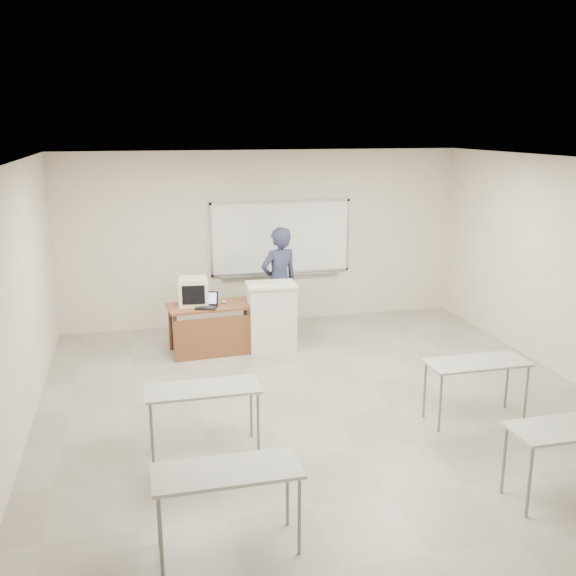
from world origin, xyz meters
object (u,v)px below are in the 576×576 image
object	(u,v)px
mouse	(224,302)
presenter	(279,282)
whiteboard	(281,239)
podium	(272,316)
instructor_desk	(213,321)
laptop	(206,304)
crt_monitor	(194,291)
keyboard	(262,284)

from	to	relation	value
mouse	presenter	world-z (taller)	presenter
whiteboard	mouse	bearing A→B (deg)	-132.71
whiteboard	podium	world-z (taller)	whiteboard
mouse	instructor_desk	bearing A→B (deg)	-130.75
instructor_desk	mouse	xyz separation A→B (m)	(0.20, 0.16, 0.24)
podium	presenter	xyz separation A→B (m)	(0.26, 0.61, 0.38)
instructor_desk	laptop	world-z (taller)	laptop
podium	mouse	bearing A→B (deg)	170.97
crt_monitor	presenter	size ratio (longest dim) A/B	0.27
crt_monitor	keyboard	xyz separation A→B (m)	(1.02, -0.24, 0.12)
instructor_desk	laptop	distance (m)	0.30
mouse	presenter	xyz separation A→B (m)	(0.98, 0.46, 0.14)
mouse	keyboard	world-z (taller)	keyboard
whiteboard	presenter	world-z (taller)	whiteboard
laptop	instructor_desk	bearing A→B (deg)	29.73
presenter	mouse	bearing A→B (deg)	6.54
whiteboard	podium	bearing A→B (deg)	-108.81
laptop	keyboard	world-z (taller)	keyboard
podium	laptop	world-z (taller)	podium
instructor_desk	whiteboard	bearing A→B (deg)	42.39
whiteboard	laptop	distance (m)	2.23
instructor_desk	presenter	bearing A→B (deg)	23.79
whiteboard	crt_monitor	size ratio (longest dim) A/B	5.04
instructor_desk	crt_monitor	size ratio (longest dim) A/B	2.67
mouse	podium	bearing A→B (deg)	-1.19
crt_monitor	mouse	xyz separation A→B (m)	(0.45, -0.08, -0.18)
keyboard	presenter	world-z (taller)	presenter
podium	crt_monitor	size ratio (longest dim) A/B	2.14
whiteboard	keyboard	bearing A→B (deg)	-113.62
podium	presenter	bearing A→B (deg)	69.30
mouse	presenter	size ratio (longest dim) A/B	0.05
crt_monitor	laptop	world-z (taller)	crt_monitor
whiteboard	laptop	world-z (taller)	whiteboard
whiteboard	presenter	size ratio (longest dim) A/B	1.36
keyboard	instructor_desk	bearing A→B (deg)	-167.59
whiteboard	laptop	size ratio (longest dim) A/B	8.12
podium	laptop	bearing A→B (deg)	-175.71
whiteboard	laptop	bearing A→B (deg)	-135.42
mouse	keyboard	size ratio (longest dim) A/B	0.21
instructor_desk	keyboard	xyz separation A→B (m)	(0.77, -0.01, 0.54)
instructor_desk	mouse	world-z (taller)	mouse
whiteboard	instructor_desk	xyz separation A→B (m)	(-1.42, -1.48, -0.96)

